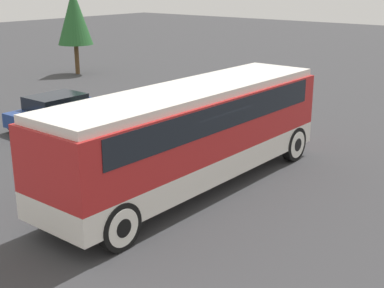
% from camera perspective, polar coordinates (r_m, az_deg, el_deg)
% --- Properties ---
extents(ground_plane, '(120.00, 120.00, 0.00)m').
position_cam_1_polar(ground_plane, '(15.99, -0.00, -4.70)').
color(ground_plane, '#38383A').
extents(tour_bus, '(10.21, 2.53, 3.05)m').
position_cam_1_polar(tour_bus, '(15.46, 0.22, 1.78)').
color(tour_bus, silver).
rests_on(tour_bus, ground_plane).
extents(parked_car_near, '(4.26, 1.91, 1.36)m').
position_cam_1_polar(parked_car_near, '(23.07, -14.04, 3.48)').
color(parked_car_near, navy).
rests_on(parked_car_near, ground_plane).
extents(parked_car_mid, '(4.09, 1.80, 1.38)m').
position_cam_1_polar(parked_car_mid, '(21.09, -10.94, 2.39)').
color(parked_car_mid, '#2D5638').
rests_on(parked_car_mid, ground_plane).
extents(tree_left, '(2.22, 2.22, 5.41)m').
position_cam_1_polar(tree_left, '(35.51, -12.45, 13.11)').
color(tree_left, brown).
rests_on(tree_left, ground_plane).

